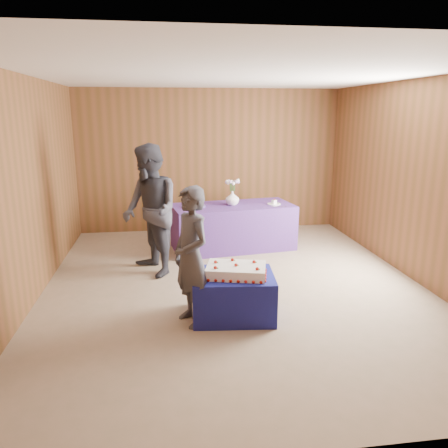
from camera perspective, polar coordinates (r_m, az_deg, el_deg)
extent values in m
plane|color=gray|center=(5.91, 1.35, -8.08)|extent=(6.00, 6.00, 0.00)
cube|color=brown|center=(8.49, -1.89, 8.23)|extent=(5.00, 0.04, 2.70)
cube|color=brown|center=(2.71, 11.82, -5.55)|extent=(5.00, 0.04, 2.70)
cube|color=brown|center=(5.70, -24.28, 3.93)|extent=(0.04, 6.00, 2.70)
cube|color=brown|center=(6.44, 24.06, 5.02)|extent=(0.04, 6.00, 2.70)
cube|color=white|center=(5.48, 1.52, 18.99)|extent=(5.00, 6.00, 0.04)
cube|color=navy|center=(5.00, 1.24, -9.31)|extent=(0.96, 0.78, 0.50)
cube|color=#523085|center=(7.41, 1.17, -0.35)|extent=(2.10, 1.17, 0.75)
cube|color=silver|center=(4.86, 1.59, -6.09)|extent=(0.73, 0.57, 0.12)
sphere|color=#9E150C|center=(4.71, -2.57, -7.33)|extent=(0.03, 0.03, 0.03)
sphere|color=#9E150C|center=(4.67, 5.36, -7.61)|extent=(0.03, 0.03, 0.03)
sphere|color=#9E150C|center=(5.11, -1.84, -5.56)|extent=(0.03, 0.03, 0.03)
sphere|color=#9E150C|center=(5.07, 5.43, -5.80)|extent=(0.03, 0.03, 0.03)
sphere|color=#9E150C|center=(4.75, -0.84, -5.57)|extent=(0.04, 0.04, 0.04)
cone|color=#1C6116|center=(4.76, -0.52, -5.70)|extent=(0.02, 0.03, 0.03)
sphere|color=#9E150C|center=(4.92, 3.69, -4.91)|extent=(0.04, 0.04, 0.04)
cone|color=#1C6116|center=(4.93, 3.99, -5.03)|extent=(0.02, 0.03, 0.03)
sphere|color=#9E150C|center=(4.84, 1.59, -5.22)|extent=(0.04, 0.04, 0.04)
cone|color=#1C6116|center=(4.84, 1.91, -5.35)|extent=(0.02, 0.03, 0.03)
imported|color=white|center=(7.30, 1.09, 3.41)|extent=(0.28, 0.28, 0.24)
cylinder|color=#305A24|center=(7.27, 1.40, 4.95)|extent=(0.01, 0.01, 0.16)
sphere|color=#C5A7D8|center=(7.27, 1.86, 5.58)|extent=(0.05, 0.05, 0.05)
cylinder|color=#305A24|center=(7.29, 1.34, 4.97)|extent=(0.01, 0.01, 0.16)
sphere|color=white|center=(7.32, 1.70, 5.64)|extent=(0.05, 0.05, 0.05)
cylinder|color=#305A24|center=(7.30, 1.21, 4.99)|extent=(0.01, 0.01, 0.16)
sphere|color=#C5A7D8|center=(7.34, 1.38, 5.68)|extent=(0.05, 0.05, 0.05)
cylinder|color=#305A24|center=(7.31, 1.05, 4.99)|extent=(0.01, 0.01, 0.16)
sphere|color=white|center=(7.35, 0.99, 5.68)|extent=(0.05, 0.05, 0.05)
cylinder|color=#305A24|center=(7.30, 0.91, 4.98)|extent=(0.01, 0.01, 0.16)
sphere|color=#C5A7D8|center=(7.33, 0.63, 5.66)|extent=(0.05, 0.05, 0.05)
cylinder|color=#305A24|center=(7.28, 0.82, 4.96)|extent=(0.01, 0.01, 0.16)
sphere|color=white|center=(7.29, 0.39, 5.61)|extent=(0.05, 0.05, 0.05)
cylinder|color=#305A24|center=(7.26, 0.80, 4.94)|extent=(0.01, 0.01, 0.16)
sphere|color=#C5A7D8|center=(7.24, 0.35, 5.55)|extent=(0.05, 0.05, 0.05)
cylinder|color=#305A24|center=(7.24, 0.86, 4.91)|extent=(0.01, 0.01, 0.16)
sphere|color=white|center=(7.20, 0.51, 5.50)|extent=(0.05, 0.05, 0.05)
cylinder|color=#305A24|center=(7.23, 0.99, 4.90)|extent=(0.01, 0.01, 0.16)
sphere|color=#C5A7D8|center=(7.17, 0.83, 5.46)|extent=(0.05, 0.05, 0.05)
cylinder|color=#305A24|center=(7.23, 1.15, 4.89)|extent=(0.01, 0.01, 0.16)
sphere|color=white|center=(7.16, 1.23, 5.45)|extent=(0.05, 0.05, 0.05)
cylinder|color=#305A24|center=(7.24, 1.30, 4.90)|extent=(0.01, 0.01, 0.16)
sphere|color=#C5A7D8|center=(7.18, 1.59, 5.47)|extent=(0.05, 0.05, 0.05)
cylinder|color=#305A24|center=(7.25, 1.39, 4.92)|extent=(0.01, 0.01, 0.16)
sphere|color=white|center=(7.22, 1.82, 5.52)|extent=(0.05, 0.05, 0.05)
cylinder|color=#5F4E9D|center=(7.20, -4.03, 2.33)|extent=(0.43, 0.43, 0.02)
cylinder|color=white|center=(7.43, 6.55, 2.62)|extent=(0.27, 0.27, 0.01)
cube|color=silver|center=(7.42, 6.56, 2.89)|extent=(0.09, 0.09, 0.06)
sphere|color=#9E150C|center=(7.39, 6.61, 3.19)|extent=(0.02, 0.02, 0.02)
cube|color=#BBBBC0|center=(7.26, 7.16, 2.29)|extent=(0.26, 0.06, 0.00)
imported|color=#393A44|center=(4.68, -4.32, -4.30)|extent=(0.56, 0.66, 1.53)
imported|color=#33343D|center=(6.16, -9.59, 1.71)|extent=(1.02, 1.11, 1.86)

